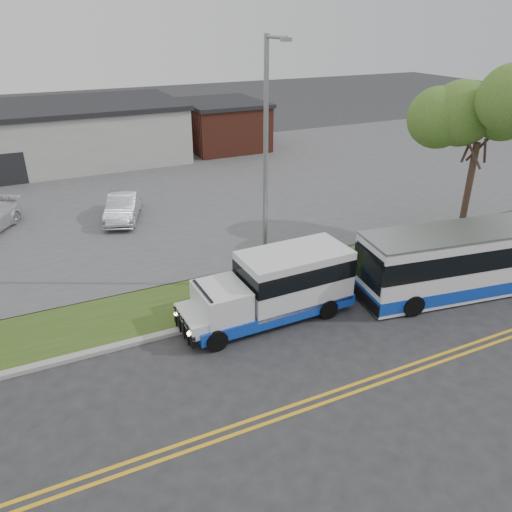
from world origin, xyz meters
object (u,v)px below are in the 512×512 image
parked_car_a (123,206)px  tree_east (483,113)px  streetlight_near (266,163)px  shuttle_bus (279,284)px  transit_bus (477,259)px

parked_car_a → tree_east: bearing=-13.8°
streetlight_near → parked_car_a: (-3.65, 10.01, -4.42)m
shuttle_bus → tree_east: bearing=10.4°
tree_east → shuttle_bus: size_ratio=1.27×
streetlight_near → tree_east: bearing=1.4°
transit_bus → streetlight_near: bearing=162.1°
transit_bus → tree_east: bearing=57.8°
shuttle_bus → transit_bus: 8.23m
shuttle_bus → transit_bus: (8.07, -1.63, 0.05)m
tree_east → parked_car_a: 18.40m
tree_east → streetlight_near: (-11.00, -0.27, -0.97)m
tree_east → shuttle_bus: bearing=-168.3°
shuttle_bus → parked_car_a: (-3.13, 12.13, -0.51)m
parked_car_a → shuttle_bus: bearing=-55.7°
tree_east → transit_bus: (-3.45, -4.02, -4.83)m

